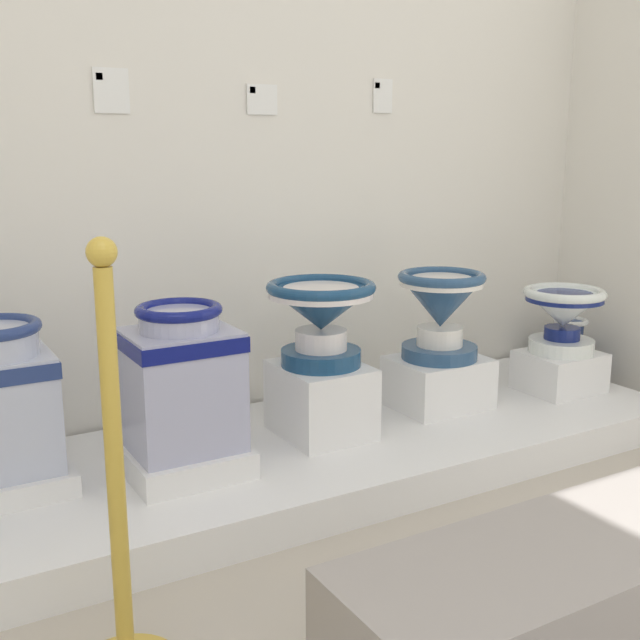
{
  "coord_description": "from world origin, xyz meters",
  "views": [
    {
      "loc": [
        0.27,
        -0.16,
        1.19
      ],
      "look_at": [
        1.65,
        2.2,
        0.57
      ],
      "focal_mm": 43.67,
      "sensor_mm": 36.0,
      "label": 1
    }
  ],
  "objects_px": {
    "antique_toilet_tall_cobalt": "(181,375)",
    "plinth_block_central_ornate": "(559,371)",
    "plinth_block_broad_patterned": "(438,382)",
    "stanchion_post_near_left": "(120,551)",
    "plinth_block_tall_cobalt": "(185,459)",
    "antique_toilet_broad_patterned": "(441,306)",
    "info_placard_third": "(262,99)",
    "decorative_vase_spare": "(568,363)",
    "plinth_block_slender_white": "(5,480)",
    "antique_toilet_central_ornate": "(563,312)",
    "info_placard_fourth": "(382,96)",
    "plinth_block_pale_glazed": "(321,399)",
    "info_placard_second": "(111,90)",
    "antique_toilet_pale_glazed": "(321,311)",
    "museum_bench": "(551,633)"
  },
  "relations": [
    {
      "from": "plinth_block_slender_white",
      "to": "plinth_block_pale_glazed",
      "type": "bearing_deg",
      "value": -3.36
    },
    {
      "from": "antique_toilet_pale_glazed",
      "to": "info_placard_second",
      "type": "relative_size",
      "value": 2.56
    },
    {
      "from": "antique_toilet_broad_patterned",
      "to": "stanchion_post_near_left",
      "type": "distance_m",
      "value": 1.8
    },
    {
      "from": "plinth_block_broad_patterned",
      "to": "antique_toilet_tall_cobalt",
      "type": "bearing_deg",
      "value": -174.77
    },
    {
      "from": "antique_toilet_broad_patterned",
      "to": "stanchion_post_near_left",
      "type": "xyz_separation_m",
      "value": [
        -1.57,
        -0.84,
        -0.24
      ]
    },
    {
      "from": "plinth_block_pale_glazed",
      "to": "info_placard_second",
      "type": "relative_size",
      "value": 2.27
    },
    {
      "from": "antique_toilet_pale_glazed",
      "to": "info_placard_third",
      "type": "relative_size",
      "value": 3.07
    },
    {
      "from": "plinth_block_slender_white",
      "to": "info_placard_third",
      "type": "distance_m",
      "value": 1.68
    },
    {
      "from": "antique_toilet_broad_patterned",
      "to": "info_placard_third",
      "type": "distance_m",
      "value": 1.09
    },
    {
      "from": "antique_toilet_tall_cobalt",
      "to": "plinth_block_central_ornate",
      "type": "bearing_deg",
      "value": 0.22
    },
    {
      "from": "info_placard_fourth",
      "to": "stanchion_post_near_left",
      "type": "relative_size",
      "value": 0.14
    },
    {
      "from": "antique_toilet_tall_cobalt",
      "to": "stanchion_post_near_left",
      "type": "relative_size",
      "value": 0.48
    },
    {
      "from": "antique_toilet_broad_patterned",
      "to": "plinth_block_central_ornate",
      "type": "distance_m",
      "value": 0.7
    },
    {
      "from": "plinth_block_slender_white",
      "to": "plinth_block_central_ornate",
      "type": "distance_m",
      "value": 2.29
    },
    {
      "from": "antique_toilet_tall_cobalt",
      "to": "antique_toilet_broad_patterned",
      "type": "bearing_deg",
      "value": 5.23
    },
    {
      "from": "plinth_block_pale_glazed",
      "to": "stanchion_post_near_left",
      "type": "xyz_separation_m",
      "value": [
        -0.99,
        -0.81,
        0.05
      ]
    },
    {
      "from": "plinth_block_pale_glazed",
      "to": "stanchion_post_near_left",
      "type": "relative_size",
      "value": 0.35
    },
    {
      "from": "antique_toilet_pale_glazed",
      "to": "antique_toilet_central_ornate",
      "type": "height_order",
      "value": "antique_toilet_pale_glazed"
    },
    {
      "from": "plinth_block_pale_glazed",
      "to": "stanchion_post_near_left",
      "type": "distance_m",
      "value": 1.28
    },
    {
      "from": "plinth_block_broad_patterned",
      "to": "plinth_block_pale_glazed",
      "type": "bearing_deg",
      "value": -176.96
    },
    {
      "from": "plinth_block_central_ornate",
      "to": "info_placard_third",
      "type": "distance_m",
      "value": 1.73
    },
    {
      "from": "stanchion_post_near_left",
      "to": "museum_bench",
      "type": "xyz_separation_m",
      "value": [
        0.73,
        -0.58,
        -0.11
      ]
    },
    {
      "from": "antique_toilet_tall_cobalt",
      "to": "plinth_block_central_ornate",
      "type": "xyz_separation_m",
      "value": [
        1.75,
        0.01,
        -0.25
      ]
    },
    {
      "from": "antique_toilet_tall_cobalt",
      "to": "plinth_block_pale_glazed",
      "type": "xyz_separation_m",
      "value": [
        0.57,
        0.07,
        -0.2
      ]
    },
    {
      "from": "plinth_block_tall_cobalt",
      "to": "plinth_block_broad_patterned",
      "type": "xyz_separation_m",
      "value": [
        1.15,
        0.1,
        0.06
      ]
    },
    {
      "from": "plinth_block_pale_glazed",
      "to": "plinth_block_central_ornate",
      "type": "distance_m",
      "value": 1.18
    },
    {
      "from": "plinth_block_tall_cobalt",
      "to": "stanchion_post_near_left",
      "type": "relative_size",
      "value": 0.38
    },
    {
      "from": "antique_toilet_pale_glazed",
      "to": "antique_toilet_broad_patterned",
      "type": "relative_size",
      "value": 1.12
    },
    {
      "from": "antique_toilet_tall_cobalt",
      "to": "decorative_vase_spare",
      "type": "relative_size",
      "value": 1.3
    },
    {
      "from": "decorative_vase_spare",
      "to": "plinth_block_slender_white",
      "type": "bearing_deg",
      "value": -177.5
    },
    {
      "from": "antique_toilet_central_ornate",
      "to": "plinth_block_pale_glazed",
      "type": "bearing_deg",
      "value": 176.73
    },
    {
      "from": "decorative_vase_spare",
      "to": "museum_bench",
      "type": "bearing_deg",
      "value": -138.5
    },
    {
      "from": "antique_toilet_central_ornate",
      "to": "stanchion_post_near_left",
      "type": "bearing_deg",
      "value": -161.11
    },
    {
      "from": "plinth_block_slender_white",
      "to": "stanchion_post_near_left",
      "type": "distance_m",
      "value": 0.89
    },
    {
      "from": "antique_toilet_tall_cobalt",
      "to": "antique_toilet_pale_glazed",
      "type": "distance_m",
      "value": 0.59
    },
    {
      "from": "antique_toilet_tall_cobalt",
      "to": "info_placard_fourth",
      "type": "bearing_deg",
      "value": 25.18
    },
    {
      "from": "plinth_block_slender_white",
      "to": "decorative_vase_spare",
      "type": "bearing_deg",
      "value": 2.5
    },
    {
      "from": "plinth_block_broad_patterned",
      "to": "stanchion_post_near_left",
      "type": "bearing_deg",
      "value": -151.82
    },
    {
      "from": "info_placard_second",
      "to": "info_placard_third",
      "type": "bearing_deg",
      "value": -0.0
    },
    {
      "from": "antique_toilet_pale_glazed",
      "to": "museum_bench",
      "type": "distance_m",
      "value": 1.47
    },
    {
      "from": "info_placard_fourth",
      "to": "decorative_vase_spare",
      "type": "xyz_separation_m",
      "value": [
        0.94,
        -0.28,
        -1.25
      ]
    },
    {
      "from": "stanchion_post_near_left",
      "to": "antique_toilet_tall_cobalt",
      "type": "bearing_deg",
      "value": 60.19
    },
    {
      "from": "plinth_block_central_ornate",
      "to": "decorative_vase_spare",
      "type": "height_order",
      "value": "decorative_vase_spare"
    },
    {
      "from": "plinth_block_slender_white",
      "to": "info_placard_fourth",
      "type": "xyz_separation_m",
      "value": [
        1.68,
        0.4,
        1.23
      ]
    },
    {
      "from": "antique_toilet_tall_cobalt",
      "to": "plinth_block_central_ornate",
      "type": "height_order",
      "value": "antique_toilet_tall_cobalt"
    },
    {
      "from": "plinth_block_slender_white",
      "to": "plinth_block_central_ornate",
      "type": "relative_size",
      "value": 1.19
    },
    {
      "from": "antique_toilet_tall_cobalt",
      "to": "antique_toilet_central_ornate",
      "type": "bearing_deg",
      "value": 0.22
    },
    {
      "from": "antique_toilet_tall_cobalt",
      "to": "antique_toilet_pale_glazed",
      "type": "height_order",
      "value": "antique_toilet_pale_glazed"
    },
    {
      "from": "plinth_block_pale_glazed",
      "to": "info_placard_third",
      "type": "relative_size",
      "value": 2.72
    },
    {
      "from": "antique_toilet_broad_patterned",
      "to": "plinth_block_tall_cobalt",
      "type": "bearing_deg",
      "value": -174.77
    }
  ]
}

